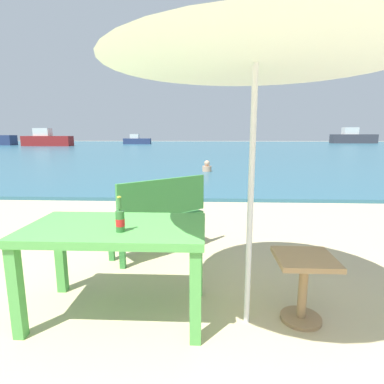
% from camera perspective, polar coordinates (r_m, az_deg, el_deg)
% --- Properties ---
extents(sea_water, '(120.00, 50.00, 0.08)m').
position_cam_1_polar(sea_water, '(31.60, 3.16, 8.16)').
color(sea_water, '#2D6075').
rests_on(sea_water, ground_plane).
extents(picnic_table_green, '(1.40, 0.80, 0.76)m').
position_cam_1_polar(picnic_table_green, '(2.55, -13.76, -8.32)').
color(picnic_table_green, '#4C9E47').
rests_on(picnic_table_green, ground_plane).
extents(beer_bottle_amber, '(0.07, 0.07, 0.26)m').
position_cam_1_polar(beer_bottle_amber, '(2.32, -13.15, -4.93)').
color(beer_bottle_amber, '#2D662D').
rests_on(beer_bottle_amber, picnic_table_green).
extents(patio_umbrella, '(2.10, 2.10, 2.30)m').
position_cam_1_polar(patio_umbrella, '(2.35, 11.86, 26.57)').
color(patio_umbrella, silver).
rests_on(patio_umbrella, ground_plane).
extents(side_table_wood, '(0.44, 0.44, 0.54)m').
position_cam_1_polar(side_table_wood, '(2.65, 19.91, -14.86)').
color(side_table_wood, '#9E7A51').
rests_on(side_table_wood, ground_plane).
extents(bench_green_left, '(1.14, 1.07, 0.95)m').
position_cam_1_polar(bench_green_left, '(3.75, -5.91, -3.63)').
color(bench_green_left, '#3D8C42').
rests_on(bench_green_left, ground_plane).
extents(swimmer_person, '(0.34, 0.34, 0.41)m').
position_cam_1_polar(swimmer_person, '(11.52, 2.78, 4.62)').
color(swimmer_person, tan).
rests_on(swimmer_person, sea_water).
extents(boat_sailboat, '(6.19, 1.69, 2.25)m').
position_cam_1_polar(boat_sailboat, '(50.82, 27.59, 8.91)').
color(boat_sailboat, '#38383F').
rests_on(boat_sailboat, sea_water).
extents(boat_fishing_trawler, '(3.59, 0.98, 1.31)m').
position_cam_1_polar(boat_fishing_trawler, '(42.34, -10.17, 9.36)').
color(boat_fishing_trawler, navy).
rests_on(boat_fishing_trawler, sea_water).
extents(boat_cargo_ship, '(5.43, 1.48, 1.98)m').
position_cam_1_polar(boat_cargo_ship, '(38.94, -25.25, 8.76)').
color(boat_cargo_ship, maroon).
rests_on(boat_cargo_ship, sea_water).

